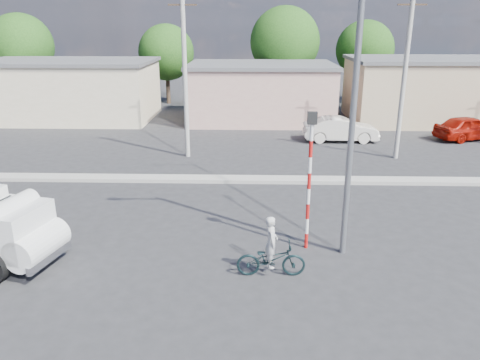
{
  "coord_description": "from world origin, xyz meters",
  "views": [
    {
      "loc": [
        1.5,
        -11.98,
        6.84
      ],
      "look_at": [
        1.01,
        4.31,
        1.3
      ],
      "focal_mm": 35.0,
      "sensor_mm": 36.0,
      "label": 1
    }
  ],
  "objects_px": {
    "cyclist": "(271,251)",
    "car_red": "(469,128)",
    "car_cream": "(341,129)",
    "bicycle": "(271,259)",
    "traffic_pole": "(310,170)",
    "streetlight": "(349,93)"
  },
  "relations": [
    {
      "from": "bicycle",
      "to": "cyclist",
      "type": "bearing_deg",
      "value": 178.81
    },
    {
      "from": "streetlight",
      "to": "traffic_pole",
      "type": "bearing_deg",
      "value": 162.27
    },
    {
      "from": "car_cream",
      "to": "car_red",
      "type": "xyz_separation_m",
      "value": [
        7.85,
        0.63,
        0.0
      ]
    },
    {
      "from": "car_red",
      "to": "streetlight",
      "type": "relative_size",
      "value": 0.48
    },
    {
      "from": "bicycle",
      "to": "car_cream",
      "type": "height_order",
      "value": "car_cream"
    },
    {
      "from": "car_cream",
      "to": "streetlight",
      "type": "bearing_deg",
      "value": 169.36
    },
    {
      "from": "bicycle",
      "to": "car_red",
      "type": "distance_m",
      "value": 20.71
    },
    {
      "from": "traffic_pole",
      "to": "car_cream",
      "type": "bearing_deg",
      "value": 76.08
    },
    {
      "from": "car_cream",
      "to": "car_red",
      "type": "distance_m",
      "value": 7.88
    },
    {
      "from": "cyclist",
      "to": "car_cream",
      "type": "relative_size",
      "value": 0.34
    },
    {
      "from": "car_cream",
      "to": "streetlight",
      "type": "xyz_separation_m",
      "value": [
        -2.56,
        -14.42,
        4.24
      ]
    },
    {
      "from": "car_cream",
      "to": "bicycle",
      "type": "bearing_deg",
      "value": 162.99
    },
    {
      "from": "bicycle",
      "to": "traffic_pole",
      "type": "distance_m",
      "value": 2.96
    },
    {
      "from": "car_cream",
      "to": "traffic_pole",
      "type": "relative_size",
      "value": 1.01
    },
    {
      "from": "cyclist",
      "to": "car_red",
      "type": "bearing_deg",
      "value": -38.43
    },
    {
      "from": "car_red",
      "to": "traffic_pole",
      "type": "relative_size",
      "value": 0.98
    },
    {
      "from": "streetlight",
      "to": "car_cream",
      "type": "bearing_deg",
      "value": 79.93
    },
    {
      "from": "car_cream",
      "to": "streetlight",
      "type": "relative_size",
      "value": 0.49
    },
    {
      "from": "cyclist",
      "to": "car_red",
      "type": "height_order",
      "value": "cyclist"
    },
    {
      "from": "bicycle",
      "to": "car_cream",
      "type": "distance_m",
      "value": 16.54
    },
    {
      "from": "cyclist",
      "to": "car_red",
      "type": "relative_size",
      "value": 0.35
    },
    {
      "from": "bicycle",
      "to": "streetlight",
      "type": "distance_m",
      "value": 5.14
    }
  ]
}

